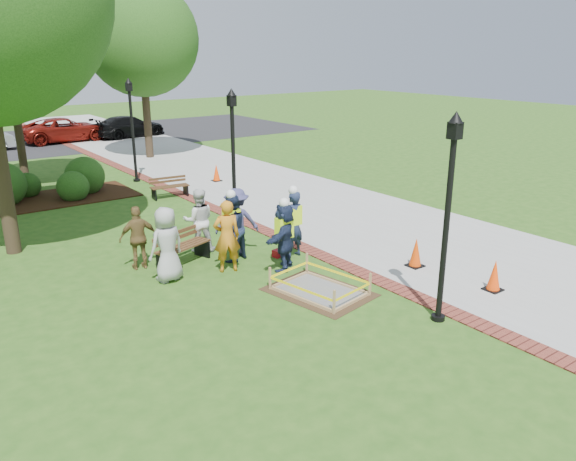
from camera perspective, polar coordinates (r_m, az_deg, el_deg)
ground at (r=13.27m, az=1.36°, el=-5.79°), size 100.00×100.00×0.00m
sidewalk at (r=23.82m, az=-3.95°, el=4.94°), size 6.00×60.00×0.02m
brick_edging at (r=22.29m, az=-11.01°, el=3.76°), size 0.50×60.00×0.03m
mulch_bed at (r=22.66m, az=-24.12°, el=2.75°), size 7.00×3.00×0.05m
parking_lot at (r=37.71m, az=-25.02°, el=8.12°), size 36.00×12.00×0.01m
wet_concrete_pad at (r=12.93m, az=3.20°, el=-5.34°), size 2.09×2.57×0.55m
bench_near at (r=14.84m, az=-10.58°, el=-2.36°), size 1.66×0.99×0.85m
bench_far at (r=21.64m, az=-11.90°, el=3.91°), size 1.47×0.64×0.77m
cone_front at (r=13.79m, az=20.22°, el=-4.37°), size 0.38×0.38×0.76m
cone_back at (r=14.71m, az=12.85°, el=-2.26°), size 0.39×0.39×0.78m
cone_far at (r=24.04m, az=-7.29°, el=5.80°), size 0.37×0.37×0.74m
toolbox at (r=15.18m, az=-0.85°, el=-2.26°), size 0.43×0.29×0.20m
lamp_near at (r=11.30m, az=15.97°, el=2.59°), size 0.28×0.28×4.26m
lamp_mid at (r=17.23m, az=-5.60°, el=8.29°), size 0.28×0.28×4.26m
lamp_far at (r=24.37m, az=-15.58°, el=10.53°), size 0.28×0.28×4.26m
tree_back at (r=24.80m, az=-26.57°, el=15.40°), size 4.88×4.88×7.48m
tree_right at (r=29.79m, az=-14.70°, el=18.32°), size 5.59×5.59×8.65m
shrub_b at (r=22.80m, az=-26.79°, el=2.42°), size 1.65×1.65×1.65m
shrub_c at (r=22.39m, az=-20.87°, el=2.93°), size 1.17×1.17×1.17m
shrub_d at (r=23.38m, az=-19.79°, el=3.65°), size 1.52×1.52×1.52m
shrub_e at (r=23.60m, az=-24.83°, el=3.16°), size 0.99×0.99×0.99m
casual_person_a at (r=13.65m, az=-12.21°, el=-1.41°), size 0.64×0.47×1.83m
casual_person_b at (r=13.98m, az=-6.24°, el=-0.61°), size 0.68×0.55×1.84m
casual_person_c at (r=15.53m, az=-9.05°, el=1.02°), size 0.66×0.55×1.76m
casual_person_d at (r=14.61m, az=-14.94°, el=-0.73°), size 0.57×0.42×1.64m
casual_person_e at (r=15.23m, az=-5.21°, el=0.93°), size 0.68×0.58×1.81m
hivis_worker_a at (r=14.05m, az=-0.40°, el=-0.38°), size 0.65×0.62×1.87m
hivis_worker_b at (r=14.89m, az=0.52°, el=0.86°), size 0.62×0.45×1.96m
hivis_worker_c at (r=14.66m, az=-5.73°, el=0.44°), size 0.66×0.54×1.93m
parked_car_c at (r=37.17m, az=-21.58°, el=8.41°), size 2.32×4.88×1.56m
parked_car_d at (r=37.82m, az=-15.74°, el=9.13°), size 2.67×4.73×1.46m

